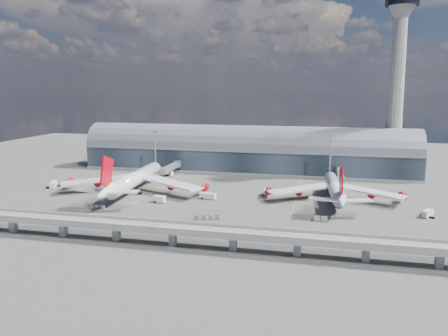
% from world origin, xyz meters
% --- Properties ---
extents(ground, '(500.00, 500.00, 0.00)m').
position_xyz_m(ground, '(0.00, 0.00, 0.00)').
color(ground, '#474744').
rests_on(ground, ground).
extents(taxi_lines, '(200.00, 80.12, 0.01)m').
position_xyz_m(taxi_lines, '(0.00, 22.11, 0.01)').
color(taxi_lines, gold).
rests_on(taxi_lines, ground).
extents(terminal, '(200.00, 30.00, 28.00)m').
position_xyz_m(terminal, '(0.00, 77.99, 11.34)').
color(terminal, '#1D2730').
rests_on(terminal, ground).
extents(control_tower, '(19.00, 19.00, 103.00)m').
position_xyz_m(control_tower, '(85.00, 83.00, 51.64)').
color(control_tower, gray).
rests_on(control_tower, ground).
extents(guideway, '(220.00, 8.50, 7.20)m').
position_xyz_m(guideway, '(-0.00, -55.00, 5.29)').
color(guideway, gray).
rests_on(guideway, ground).
extents(floodlight_mast_left, '(3.00, 0.70, 25.70)m').
position_xyz_m(floodlight_mast_left, '(-50.00, 55.00, 13.63)').
color(floodlight_mast_left, gray).
rests_on(floodlight_mast_left, ground).
extents(floodlight_mast_right, '(3.00, 0.70, 25.70)m').
position_xyz_m(floodlight_mast_right, '(50.00, 55.00, 13.63)').
color(floodlight_mast_right, gray).
rests_on(floodlight_mast_right, ground).
extents(airliner_left, '(73.63, 77.35, 23.57)m').
position_xyz_m(airliner_left, '(-42.62, 8.07, 6.73)').
color(airliner_left, white).
rests_on(airliner_left, ground).
extents(airliner_right, '(62.73, 65.57, 20.79)m').
position_xyz_m(airliner_right, '(52.14, 15.04, 5.39)').
color(airliner_right, white).
rests_on(airliner_right, ground).
extents(jet_bridge_left, '(4.40, 28.00, 7.25)m').
position_xyz_m(jet_bridge_left, '(-39.25, 53.12, 5.18)').
color(jet_bridge_left, gray).
rests_on(jet_bridge_left, ground).
extents(jet_bridge_right, '(4.40, 32.00, 7.25)m').
position_xyz_m(jet_bridge_right, '(55.52, 51.18, 5.18)').
color(jet_bridge_right, gray).
rests_on(jet_bridge_right, ground).
extents(service_truck_0, '(5.22, 7.98, 3.15)m').
position_xyz_m(service_truck_0, '(-88.06, 10.00, 1.63)').
color(service_truck_0, silver).
rests_on(service_truck_0, ground).
extents(service_truck_1, '(5.51, 3.14, 3.05)m').
position_xyz_m(service_truck_1, '(-24.03, -5.62, 1.54)').
color(service_truck_1, silver).
rests_on(service_truck_1, ground).
extents(service_truck_2, '(7.95, 3.44, 2.79)m').
position_xyz_m(service_truck_2, '(-4.60, 5.37, 1.45)').
color(service_truck_2, silver).
rests_on(service_truck_2, ground).
extents(service_truck_3, '(5.47, 6.09, 2.88)m').
position_xyz_m(service_truck_3, '(87.65, -2.58, 1.47)').
color(service_truck_3, silver).
rests_on(service_truck_3, ground).
extents(service_truck_4, '(2.84, 4.96, 2.73)m').
position_xyz_m(service_truck_4, '(20.48, 19.34, 1.38)').
color(service_truck_4, silver).
rests_on(service_truck_4, ground).
extents(service_truck_5, '(5.77, 4.70, 2.65)m').
position_xyz_m(service_truck_5, '(-40.75, 52.85, 1.36)').
color(service_truck_5, silver).
rests_on(service_truck_5, ground).
extents(cargo_train_0, '(8.83, 1.66, 1.46)m').
position_xyz_m(cargo_train_0, '(-47.28, -20.77, 0.76)').
color(cargo_train_0, gray).
rests_on(cargo_train_0, ground).
extents(cargo_train_1, '(10.41, 4.92, 1.74)m').
position_xyz_m(cargo_train_1, '(3.82, -24.99, 0.91)').
color(cargo_train_1, gray).
rests_on(cargo_train_1, ground).
extents(cargo_train_2, '(5.51, 2.21, 1.83)m').
position_xyz_m(cargo_train_2, '(46.45, -17.57, 0.95)').
color(cargo_train_2, gray).
rests_on(cargo_train_2, ground).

